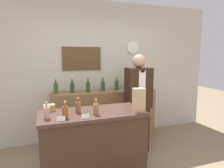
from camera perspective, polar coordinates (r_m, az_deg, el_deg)
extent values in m
cube|color=beige|center=(4.00, -5.24, 3.74)|extent=(5.20, 0.06, 2.70)
cube|color=brown|center=(3.89, -8.60, 7.20)|extent=(0.74, 0.02, 0.44)
cylinder|color=white|center=(4.22, 5.92, 10.37)|extent=(0.26, 0.03, 0.26)
cube|color=#8E6642|center=(3.94, -2.01, -9.02)|extent=(1.96, 0.43, 0.99)
cube|color=#382619|center=(2.74, -5.56, -17.95)|extent=(1.28, 0.60, 0.91)
cube|color=#3F2B24|center=(2.56, -5.71, -8.35)|extent=(1.31, 0.63, 0.04)
cylinder|color=tan|center=(2.59, -4.16, -22.62)|extent=(0.07, 0.07, 0.26)
cylinder|color=brown|center=(2.77, 7.89, -20.50)|extent=(0.07, 0.07, 0.26)
cube|color=#331E14|center=(3.59, 7.34, -12.57)|extent=(0.32, 0.25, 0.78)
cube|color=#331E14|center=(3.40, 7.57, -1.06)|extent=(0.42, 0.25, 0.68)
cube|color=white|center=(3.27, 8.65, 1.17)|extent=(0.12, 0.01, 0.30)
cube|color=black|center=(3.25, 8.72, 3.53)|extent=(0.07, 0.01, 0.03)
sphere|color=tan|center=(3.36, 7.72, 6.50)|extent=(0.22, 0.22, 0.22)
cylinder|color=#B27047|center=(4.09, 7.99, -0.46)|extent=(0.20, 0.20, 0.12)
sphere|color=#2D6B2D|center=(4.07, 8.04, 2.04)|extent=(0.28, 0.28, 0.28)
cube|color=tan|center=(2.52, 7.67, -4.63)|extent=(0.15, 0.11, 0.30)
cube|color=#1E4799|center=(2.55, 8.20, -7.76)|extent=(0.09, 0.06, 0.02)
cylinder|color=silver|center=(2.54, 8.46, -7.01)|extent=(0.06, 0.02, 0.06)
cube|color=white|center=(2.26, -14.41, -9.59)|extent=(0.09, 0.02, 0.06)
cube|color=white|center=(2.30, -7.63, -9.12)|extent=(0.09, 0.02, 0.06)
cube|color=tan|center=(2.70, -17.48, -6.49)|extent=(0.15, 0.11, 0.08)
cylinder|color=tan|center=(2.38, -18.12, -7.86)|extent=(0.07, 0.07, 0.13)
cylinder|color=tan|center=(2.36, -18.22, -5.79)|extent=(0.03, 0.03, 0.05)
cylinder|color=#B29933|center=(2.36, -18.26, -5.06)|extent=(0.03, 0.03, 0.02)
cylinder|color=brown|center=(2.35, -13.22, -7.88)|extent=(0.07, 0.07, 0.13)
cylinder|color=brown|center=(2.33, -13.29, -5.78)|extent=(0.03, 0.03, 0.05)
cylinder|color=#B29933|center=(2.32, -13.31, -5.04)|extent=(0.03, 0.03, 0.02)
cylinder|color=brown|center=(2.53, -9.67, -6.64)|extent=(0.07, 0.07, 0.13)
cylinder|color=brown|center=(2.51, -9.72, -4.68)|extent=(0.03, 0.03, 0.05)
cylinder|color=#B29933|center=(2.50, -9.74, -3.99)|extent=(0.03, 0.03, 0.02)
cylinder|color=olive|center=(2.43, -4.60, -7.19)|extent=(0.07, 0.07, 0.13)
cylinder|color=olive|center=(2.40, -4.62, -5.15)|extent=(0.03, 0.03, 0.05)
cylinder|color=#B29933|center=(2.40, -4.63, -4.43)|extent=(0.03, 0.03, 0.02)
cylinder|color=#30581F|center=(3.66, -15.74, -1.26)|extent=(0.08, 0.08, 0.18)
cylinder|color=#30581F|center=(3.64, -15.81, 0.64)|extent=(0.03, 0.03, 0.06)
cylinder|color=#B29933|center=(3.63, -15.84, 1.31)|extent=(0.03, 0.03, 0.02)
cylinder|color=#294B25|center=(3.68, -11.29, -1.05)|extent=(0.08, 0.08, 0.18)
cylinder|color=#294B25|center=(3.66, -11.34, 0.84)|extent=(0.03, 0.03, 0.06)
cylinder|color=#B29933|center=(3.66, -11.36, 1.50)|extent=(0.03, 0.03, 0.02)
cylinder|color=#285020|center=(3.71, -6.87, -0.87)|extent=(0.08, 0.08, 0.18)
cylinder|color=#285020|center=(3.69, -6.90, 1.00)|extent=(0.03, 0.03, 0.06)
cylinder|color=#B29933|center=(3.69, -6.92, 1.66)|extent=(0.03, 0.03, 0.02)
cylinder|color=#294D28|center=(3.78, -2.65, -0.64)|extent=(0.08, 0.08, 0.18)
cylinder|color=#294D28|center=(3.77, -2.66, 1.20)|extent=(0.03, 0.03, 0.06)
cylinder|color=#B29933|center=(3.76, -2.66, 1.84)|extent=(0.03, 0.03, 0.02)
cylinder|color=#2E5220|center=(3.88, 1.35, -0.40)|extent=(0.08, 0.08, 0.18)
cylinder|color=#2E5220|center=(3.87, 1.35, 1.39)|extent=(0.03, 0.03, 0.06)
cylinder|color=#B29933|center=(3.86, 1.35, 2.02)|extent=(0.03, 0.03, 0.02)
cylinder|color=#315626|center=(3.98, 5.29, -0.23)|extent=(0.08, 0.08, 0.18)
cylinder|color=#315626|center=(3.96, 5.32, 1.52)|extent=(0.03, 0.03, 0.06)
cylinder|color=#B29933|center=(3.96, 5.32, 2.14)|extent=(0.03, 0.03, 0.02)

